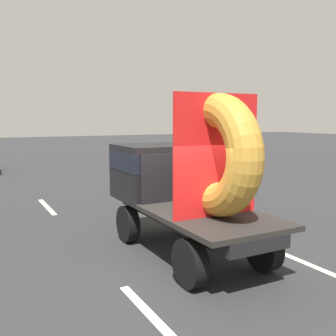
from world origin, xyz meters
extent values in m
plane|color=#28282B|center=(0.00, 0.00, 0.00)|extent=(120.00, 120.00, 0.00)
cylinder|color=black|center=(-0.71, 2.18, 0.45)|extent=(0.28, 0.90, 0.90)
cylinder|color=black|center=(0.99, 2.18, 0.45)|extent=(0.28, 0.90, 0.90)
cylinder|color=black|center=(-0.71, -0.76, 0.45)|extent=(0.28, 0.90, 0.90)
cylinder|color=black|center=(0.99, -0.76, 0.45)|extent=(0.28, 0.90, 0.90)
cube|color=black|center=(0.14, 0.69, 0.89)|extent=(1.30, 4.68, 0.25)
cube|color=black|center=(0.14, 2.18, 1.69)|extent=(2.00, 1.70, 1.35)
cube|color=black|center=(0.14, 2.13, 1.98)|extent=(2.02, 1.62, 0.44)
cube|color=black|center=(0.14, -0.17, 1.06)|extent=(2.00, 2.98, 0.10)
cube|color=black|center=(0.14, 1.27, 1.66)|extent=(1.80, 0.08, 1.10)
torus|color=#B7842D|center=(0.14, -0.32, 2.30)|extent=(0.66, 2.37, 2.37)
cube|color=red|center=(0.14, -0.32, 2.30)|extent=(1.90, 0.03, 2.37)
cube|color=beige|center=(-1.75, -1.42, 0.00)|extent=(0.16, 2.44, 0.01)
cube|color=beige|center=(-1.75, 6.99, 0.00)|extent=(0.16, 2.60, 0.01)
cube|color=beige|center=(2.04, -1.57, 0.00)|extent=(0.16, 2.77, 0.01)
cube|color=beige|center=(2.04, 6.30, 0.00)|extent=(0.16, 2.14, 0.01)
camera|label=1|loc=(-4.13, -6.42, 3.00)|focal=41.40mm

